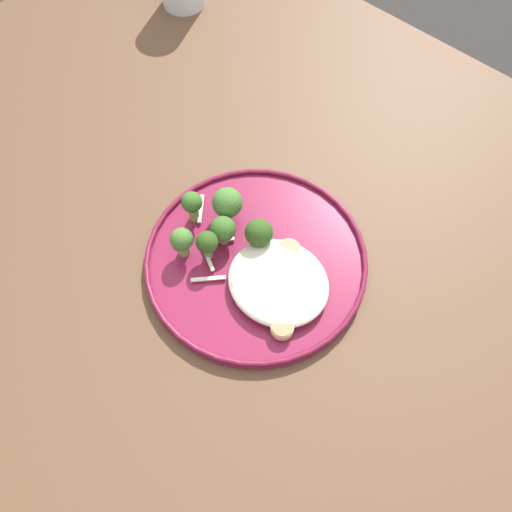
# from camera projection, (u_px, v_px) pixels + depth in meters

# --- Properties ---
(ground) EXTENTS (6.00, 6.00, 0.00)m
(ground) POSITION_uv_depth(u_px,v_px,m) (267.00, 400.00, 1.39)
(ground) COLOR #2D2B28
(wooden_dining_table) EXTENTS (1.40, 1.00, 0.74)m
(wooden_dining_table) POSITION_uv_depth(u_px,v_px,m) (274.00, 282.00, 0.81)
(wooden_dining_table) COLOR brown
(wooden_dining_table) RESTS_ON ground
(dinner_plate) EXTENTS (0.29, 0.29, 0.02)m
(dinner_plate) POSITION_uv_depth(u_px,v_px,m) (256.00, 260.00, 0.73)
(dinner_plate) COLOR maroon
(dinner_plate) RESTS_ON wooden_dining_table
(noodle_bed) EXTENTS (0.13, 0.12, 0.03)m
(noodle_bed) POSITION_uv_depth(u_px,v_px,m) (278.00, 282.00, 0.70)
(noodle_bed) COLOR beige
(noodle_bed) RESTS_ON dinner_plate
(seared_scallop_on_noodles) EXTENTS (0.03, 0.03, 0.02)m
(seared_scallop_on_noodles) POSITION_uv_depth(u_px,v_px,m) (263.00, 289.00, 0.69)
(seared_scallop_on_noodles) COLOR beige
(seared_scallop_on_noodles) RESTS_ON dinner_plate
(seared_scallop_tilted_round) EXTENTS (0.03, 0.03, 0.02)m
(seared_scallop_tilted_round) POSITION_uv_depth(u_px,v_px,m) (276.00, 272.00, 0.70)
(seared_scallop_tilted_round) COLOR #E5C689
(seared_scallop_tilted_round) RESTS_ON dinner_plate
(seared_scallop_large_seared) EXTENTS (0.03, 0.03, 0.01)m
(seared_scallop_large_seared) POSITION_uv_depth(u_px,v_px,m) (282.00, 328.00, 0.67)
(seared_scallop_large_seared) COLOR #E5C689
(seared_scallop_large_seared) RESTS_ON dinner_plate
(seared_scallop_left_edge) EXTENTS (0.02, 0.02, 0.01)m
(seared_scallop_left_edge) POSITION_uv_depth(u_px,v_px,m) (242.00, 287.00, 0.70)
(seared_scallop_left_edge) COLOR #DBB77A
(seared_scallop_left_edge) RESTS_ON dinner_plate
(seared_scallop_center_golden) EXTENTS (0.03, 0.03, 0.02)m
(seared_scallop_center_golden) POSITION_uv_depth(u_px,v_px,m) (289.00, 251.00, 0.72)
(seared_scallop_center_golden) COLOR beige
(seared_scallop_center_golden) RESTS_ON dinner_plate
(broccoli_floret_split_head) EXTENTS (0.03, 0.03, 0.05)m
(broccoli_floret_split_head) POSITION_uv_depth(u_px,v_px,m) (192.00, 204.00, 0.73)
(broccoli_floret_split_head) COLOR #89A356
(broccoli_floret_split_head) RESTS_ON dinner_plate
(broccoli_floret_near_rim) EXTENTS (0.03, 0.03, 0.05)m
(broccoli_floret_near_rim) POSITION_uv_depth(u_px,v_px,m) (223.00, 230.00, 0.72)
(broccoli_floret_near_rim) COLOR #89A356
(broccoli_floret_near_rim) RESTS_ON dinner_plate
(broccoli_floret_left_leaning) EXTENTS (0.04, 0.04, 0.05)m
(broccoli_floret_left_leaning) POSITION_uv_depth(u_px,v_px,m) (259.00, 233.00, 0.71)
(broccoli_floret_left_leaning) COLOR #89A356
(broccoli_floret_left_leaning) RESTS_ON dinner_plate
(broccoli_floret_right_tilted) EXTENTS (0.04, 0.04, 0.05)m
(broccoli_floret_right_tilted) POSITION_uv_depth(u_px,v_px,m) (227.00, 203.00, 0.73)
(broccoli_floret_right_tilted) COLOR #7A994C
(broccoli_floret_right_tilted) RESTS_ON dinner_plate
(broccoli_floret_small_sprig) EXTENTS (0.03, 0.03, 0.05)m
(broccoli_floret_small_sprig) POSITION_uv_depth(u_px,v_px,m) (182.00, 241.00, 0.70)
(broccoli_floret_small_sprig) COLOR #7A994C
(broccoli_floret_small_sprig) RESTS_ON dinner_plate
(broccoli_floret_center_pile) EXTENTS (0.03, 0.03, 0.05)m
(broccoli_floret_center_pile) POSITION_uv_depth(u_px,v_px,m) (207.00, 243.00, 0.70)
(broccoli_floret_center_pile) COLOR #7A994C
(broccoli_floret_center_pile) RESTS_ON dinner_plate
(onion_sliver_long_sliver) EXTENTS (0.05, 0.03, 0.00)m
(onion_sliver_long_sliver) POSITION_uv_depth(u_px,v_px,m) (207.00, 254.00, 0.72)
(onion_sliver_long_sliver) COLOR silver
(onion_sliver_long_sliver) RESTS_ON dinner_plate
(onion_sliver_curled_piece) EXTENTS (0.03, 0.03, 0.00)m
(onion_sliver_curled_piece) POSITION_uv_depth(u_px,v_px,m) (219.00, 241.00, 0.74)
(onion_sliver_curled_piece) COLOR silver
(onion_sliver_curled_piece) RESTS_ON dinner_plate
(onion_sliver_pale_crescent) EXTENTS (0.03, 0.04, 0.00)m
(onion_sliver_pale_crescent) POSITION_uv_depth(u_px,v_px,m) (208.00, 279.00, 0.71)
(onion_sliver_pale_crescent) COLOR silver
(onion_sliver_pale_crescent) RESTS_ON dinner_plate
(onion_sliver_short_strip) EXTENTS (0.03, 0.04, 0.00)m
(onion_sliver_short_strip) POSITION_uv_depth(u_px,v_px,m) (201.00, 209.00, 0.76)
(onion_sliver_short_strip) COLOR silver
(onion_sliver_short_strip) RESTS_ON dinner_plate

